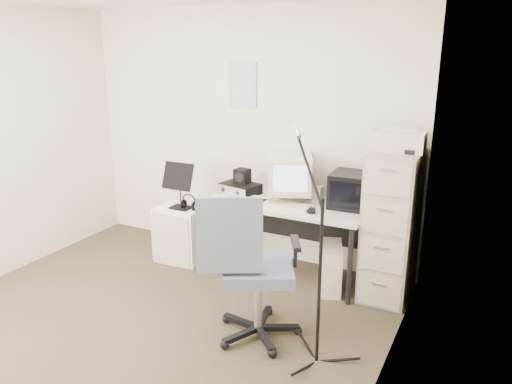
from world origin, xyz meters
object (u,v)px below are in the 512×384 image
at_px(filing_cabinet, 391,225).
at_px(office_chair, 258,267).
at_px(desk, 287,239).
at_px(side_cart, 181,234).

bearing_deg(filing_cabinet, office_chair, -123.30).
height_order(filing_cabinet, desk, filing_cabinet).
xyz_separation_m(desk, office_chair, (0.23, -1.07, 0.20)).
relative_size(desk, office_chair, 1.32).
relative_size(filing_cabinet, side_cart, 2.30).
distance_m(filing_cabinet, side_cart, 2.09).
height_order(office_chair, side_cart, office_chair).
relative_size(filing_cabinet, office_chair, 1.14).
xyz_separation_m(filing_cabinet, office_chair, (-0.72, -1.10, -0.08)).
xyz_separation_m(filing_cabinet, side_cart, (-2.05, -0.20, -0.37)).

